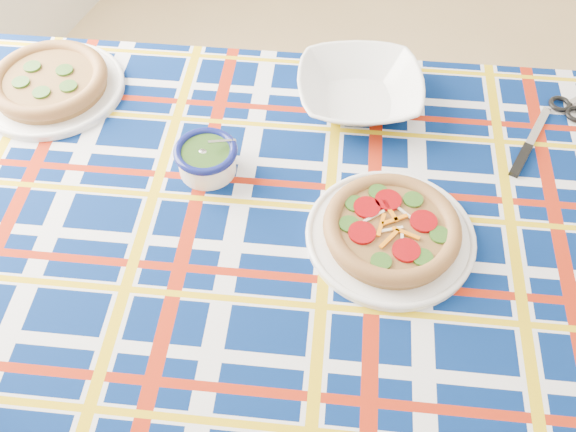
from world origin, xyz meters
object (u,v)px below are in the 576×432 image
(pesto_bowl, at_px, (206,157))
(serving_bowl, at_px, (359,91))
(main_focaccia_plate, at_px, (392,229))
(dining_table, at_px, (282,251))

(pesto_bowl, height_order, serving_bowl, pesto_bowl)
(main_focaccia_plate, height_order, serving_bowl, serving_bowl)
(serving_bowl, bearing_deg, pesto_bowl, -127.71)
(main_focaccia_plate, bearing_deg, pesto_bowl, 173.67)
(dining_table, xyz_separation_m, pesto_bowl, (-0.19, 0.08, 0.11))
(dining_table, relative_size, serving_bowl, 6.76)
(dining_table, bearing_deg, main_focaccia_plate, -1.68)
(pesto_bowl, relative_size, serving_bowl, 0.46)
(dining_table, bearing_deg, serving_bowl, 70.06)
(dining_table, xyz_separation_m, serving_bowl, (0.04, 0.37, 0.11))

